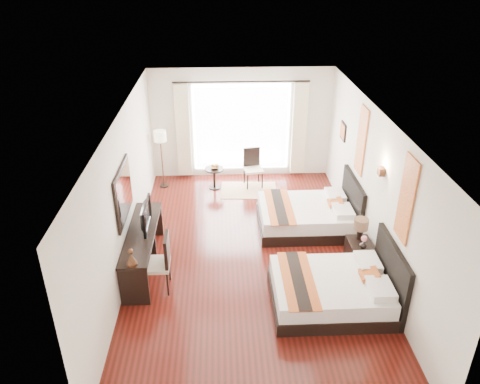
{
  "coord_description": "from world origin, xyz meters",
  "views": [
    {
      "loc": [
        -0.53,
        -7.43,
        5.25
      ],
      "look_at": [
        -0.18,
        0.48,
        1.16
      ],
      "focal_mm": 35.0,
      "sensor_mm": 36.0,
      "label": 1
    }
  ],
  "objects_px": {
    "bed_near": "(336,289)",
    "bed_far": "(309,215)",
    "console_desk": "(143,249)",
    "television": "(142,215)",
    "fruit_bowl": "(215,168)",
    "vase": "(363,245)",
    "table_lamp": "(361,226)",
    "window_chair": "(253,175)",
    "side_table": "(214,178)",
    "nightstand": "(359,253)",
    "desk_chair": "(157,273)",
    "floor_lamp": "(160,140)"
  },
  "relations": [
    {
      "from": "desk_chair",
      "to": "nightstand",
      "type": "bearing_deg",
      "value": -172.49
    },
    {
      "from": "bed_near",
      "to": "vase",
      "type": "xyz_separation_m",
      "value": [
        0.68,
        0.87,
        0.28
      ]
    },
    {
      "from": "bed_far",
      "to": "floor_lamp",
      "type": "xyz_separation_m",
      "value": [
        -3.27,
        2.09,
        0.94
      ]
    },
    {
      "from": "vase",
      "to": "fruit_bowl",
      "type": "relative_size",
      "value": 0.65
    },
    {
      "from": "vase",
      "to": "side_table",
      "type": "height_order",
      "value": "vase"
    },
    {
      "from": "bed_far",
      "to": "floor_lamp",
      "type": "relative_size",
      "value": 1.36
    },
    {
      "from": "bed_far",
      "to": "window_chair",
      "type": "relative_size",
      "value": 2.09
    },
    {
      "from": "television",
      "to": "fruit_bowl",
      "type": "distance_m",
      "value": 3.3
    },
    {
      "from": "table_lamp",
      "to": "side_table",
      "type": "distance_m",
      "value": 4.23
    },
    {
      "from": "television",
      "to": "fruit_bowl",
      "type": "xyz_separation_m",
      "value": [
        1.29,
        3.01,
        -0.44
      ]
    },
    {
      "from": "vase",
      "to": "desk_chair",
      "type": "bearing_deg",
      "value": -174.86
    },
    {
      "from": "bed_far",
      "to": "window_chair",
      "type": "bearing_deg",
      "value": 117.1
    },
    {
      "from": "bed_far",
      "to": "fruit_bowl",
      "type": "relative_size",
      "value": 9.13
    },
    {
      "from": "table_lamp",
      "to": "window_chair",
      "type": "xyz_separation_m",
      "value": [
        -1.74,
        3.31,
        -0.5
      ]
    },
    {
      "from": "bed_near",
      "to": "fruit_bowl",
      "type": "height_order",
      "value": "bed_near"
    },
    {
      "from": "vase",
      "to": "table_lamp",
      "type": "bearing_deg",
      "value": 87.25
    },
    {
      "from": "television",
      "to": "side_table",
      "type": "bearing_deg",
      "value": -23.28
    },
    {
      "from": "side_table",
      "to": "bed_far",
      "type": "bearing_deg",
      "value": -44.03
    },
    {
      "from": "vase",
      "to": "console_desk",
      "type": "bearing_deg",
      "value": 175.37
    },
    {
      "from": "vase",
      "to": "floor_lamp",
      "type": "xyz_separation_m",
      "value": [
        -3.96,
        3.66,
        0.66
      ]
    },
    {
      "from": "side_table",
      "to": "floor_lamp",
      "type": "bearing_deg",
      "value": 173.1
    },
    {
      "from": "nightstand",
      "to": "console_desk",
      "type": "distance_m",
      "value": 3.99
    },
    {
      "from": "table_lamp",
      "to": "nightstand",
      "type": "bearing_deg",
      "value": -95.66
    },
    {
      "from": "bed_near",
      "to": "vase",
      "type": "relative_size",
      "value": 13.92
    },
    {
      "from": "vase",
      "to": "floor_lamp",
      "type": "distance_m",
      "value": 5.43
    },
    {
      "from": "side_table",
      "to": "nightstand",
      "type": "bearing_deg",
      "value": -50.85
    },
    {
      "from": "fruit_bowl",
      "to": "window_chair",
      "type": "xyz_separation_m",
      "value": [
        0.94,
        0.12,
        -0.27
      ]
    },
    {
      "from": "side_table",
      "to": "fruit_bowl",
      "type": "relative_size",
      "value": 2.45
    },
    {
      "from": "bed_near",
      "to": "bed_far",
      "type": "relative_size",
      "value": 0.99
    },
    {
      "from": "table_lamp",
      "to": "console_desk",
      "type": "xyz_separation_m",
      "value": [
        -4.0,
        0.03,
        -0.41
      ]
    },
    {
      "from": "fruit_bowl",
      "to": "table_lamp",
      "type": "bearing_deg",
      "value": -49.98
    },
    {
      "from": "vase",
      "to": "console_desk",
      "type": "height_order",
      "value": "console_desk"
    },
    {
      "from": "bed_far",
      "to": "table_lamp",
      "type": "height_order",
      "value": "bed_far"
    },
    {
      "from": "bed_near",
      "to": "bed_far",
      "type": "xyz_separation_m",
      "value": [
        -0.01,
        2.44,
        0.0
      ]
    },
    {
      "from": "nightstand",
      "to": "vase",
      "type": "height_order",
      "value": "vase"
    },
    {
      "from": "window_chair",
      "to": "console_desk",
      "type": "bearing_deg",
      "value": -43.99
    },
    {
      "from": "bed_far",
      "to": "television",
      "type": "distance_m",
      "value": 3.52
    },
    {
      "from": "table_lamp",
      "to": "side_table",
      "type": "bearing_deg",
      "value": 130.09
    },
    {
      "from": "console_desk",
      "to": "desk_chair",
      "type": "height_order",
      "value": "desk_chair"
    },
    {
      "from": "floor_lamp",
      "to": "window_chair",
      "type": "bearing_deg",
      "value": -1.3
    },
    {
      "from": "vase",
      "to": "fruit_bowl",
      "type": "height_order",
      "value": "vase"
    },
    {
      "from": "desk_chair",
      "to": "floor_lamp",
      "type": "xyz_separation_m",
      "value": [
        -0.3,
        3.99,
        0.91
      ]
    },
    {
      "from": "television",
      "to": "bed_near",
      "type": "bearing_deg",
      "value": -112.89
    },
    {
      "from": "nightstand",
      "to": "vase",
      "type": "distance_m",
      "value": 0.38
    },
    {
      "from": "bed_far",
      "to": "vase",
      "type": "height_order",
      "value": "bed_far"
    },
    {
      "from": "nightstand",
      "to": "console_desk",
      "type": "xyz_separation_m",
      "value": [
        -3.99,
        0.12,
        0.13
      ]
    },
    {
      "from": "television",
      "to": "fruit_bowl",
      "type": "bearing_deg",
      "value": -23.64
    },
    {
      "from": "bed_far",
      "to": "desk_chair",
      "type": "bearing_deg",
      "value": -147.42
    },
    {
      "from": "bed_far",
      "to": "floor_lamp",
      "type": "height_order",
      "value": "floor_lamp"
    },
    {
      "from": "console_desk",
      "to": "television",
      "type": "bearing_deg",
      "value": 83.22
    }
  ]
}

